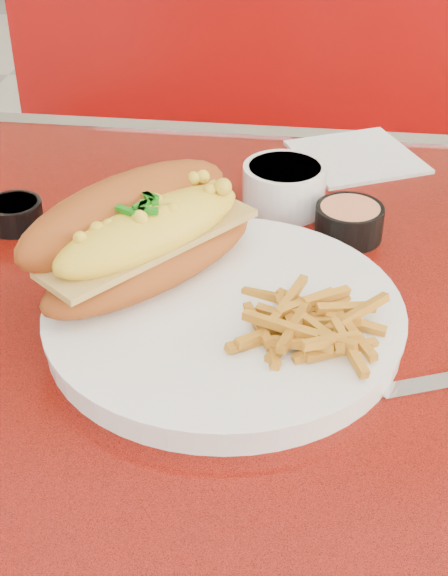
# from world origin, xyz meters

# --- Properties ---
(diner_table) EXTENTS (1.23, 0.83, 0.77)m
(diner_table) POSITION_xyz_m (0.00, 0.00, 0.61)
(diner_table) COLOR red
(diner_table) RESTS_ON ground
(booth_bench_far) EXTENTS (1.20, 0.51, 0.90)m
(booth_bench_far) POSITION_xyz_m (0.00, 0.81, 0.29)
(booth_bench_far) COLOR #910B09
(booth_bench_far) RESTS_ON ground
(dinner_plate) EXTENTS (0.39, 0.39, 0.02)m
(dinner_plate) POSITION_xyz_m (-0.06, -0.01, 0.78)
(dinner_plate) COLOR white
(dinner_plate) RESTS_ON diner_table
(mac_hoagie) EXTENTS (0.22, 0.24, 0.10)m
(mac_hoagie) POSITION_xyz_m (-0.13, 0.03, 0.83)
(mac_hoagie) COLOR #A34E1A
(mac_hoagie) RESTS_ON dinner_plate
(fries_pile) EXTENTS (0.10, 0.09, 0.03)m
(fries_pile) POSITION_xyz_m (0.01, -0.03, 0.80)
(fries_pile) COLOR orange
(fries_pile) RESTS_ON dinner_plate
(fork) EXTENTS (0.04, 0.14, 0.00)m
(fork) POSITION_xyz_m (0.01, -0.01, 0.79)
(fork) COLOR silver
(fork) RESTS_ON dinner_plate
(gravy_ramekin) EXTENTS (0.10, 0.10, 0.05)m
(gravy_ramekin) POSITION_xyz_m (-0.02, 0.21, 0.80)
(gravy_ramekin) COLOR white
(gravy_ramekin) RESTS_ON diner_table
(sauce_cup_left) EXTENTS (0.06, 0.06, 0.03)m
(sauce_cup_left) POSITION_xyz_m (-0.28, 0.13, 0.78)
(sauce_cup_left) COLOR black
(sauce_cup_left) RESTS_ON diner_table
(sauce_cup_right) EXTENTS (0.09, 0.09, 0.03)m
(sauce_cup_right) POSITION_xyz_m (0.05, 0.15, 0.79)
(sauce_cup_right) COLOR black
(sauce_cup_right) RESTS_ON diner_table
(paper_napkin) EXTENTS (0.17, 0.17, 0.00)m
(paper_napkin) POSITION_xyz_m (0.06, 0.34, 0.77)
(paper_napkin) COLOR white
(paper_napkin) RESTS_ON diner_table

